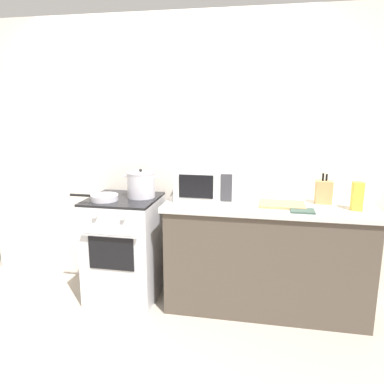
{
  "coord_description": "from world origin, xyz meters",
  "views": [
    {
      "loc": [
        0.88,
        -2.46,
        1.7
      ],
      "look_at": [
        0.27,
        0.6,
        1.0
      ],
      "focal_mm": 35.72,
      "sensor_mm": 36.0,
      "label": 1
    }
  ],
  "objects_px": {
    "stock_pot": "(141,185)",
    "cutting_board": "(282,204)",
    "frying_pan": "(104,197)",
    "oven_mitt": "(302,211)",
    "stove": "(125,247)",
    "pasta_box": "(357,196)",
    "microwave": "(207,183)",
    "knife_block": "(324,192)"
  },
  "relations": [
    {
      "from": "stock_pot",
      "to": "cutting_board",
      "type": "height_order",
      "value": "stock_pot"
    },
    {
      "from": "frying_pan",
      "to": "cutting_board",
      "type": "xyz_separation_m",
      "value": [
        1.48,
        0.12,
        -0.02
      ]
    },
    {
      "from": "stock_pot",
      "to": "frying_pan",
      "type": "height_order",
      "value": "stock_pot"
    },
    {
      "from": "oven_mitt",
      "to": "stove",
      "type": "bearing_deg",
      "value": 173.97
    },
    {
      "from": "frying_pan",
      "to": "pasta_box",
      "type": "height_order",
      "value": "pasta_box"
    },
    {
      "from": "stove",
      "to": "stock_pot",
      "type": "height_order",
      "value": "stock_pot"
    },
    {
      "from": "microwave",
      "to": "knife_block",
      "type": "relative_size",
      "value": 1.99
    },
    {
      "from": "frying_pan",
      "to": "microwave",
      "type": "distance_m",
      "value": 0.89
    },
    {
      "from": "microwave",
      "to": "oven_mitt",
      "type": "distance_m",
      "value": 0.82
    },
    {
      "from": "stove",
      "to": "pasta_box",
      "type": "xyz_separation_m",
      "value": [
        1.91,
        -0.03,
        0.57
      ]
    },
    {
      "from": "stove",
      "to": "frying_pan",
      "type": "xyz_separation_m",
      "value": [
        -0.13,
        -0.12,
        0.48
      ]
    },
    {
      "from": "stock_pot",
      "to": "microwave",
      "type": "bearing_deg",
      "value": 1.64
    },
    {
      "from": "microwave",
      "to": "pasta_box",
      "type": "xyz_separation_m",
      "value": [
        1.18,
        -0.11,
        -0.04
      ]
    },
    {
      "from": "frying_pan",
      "to": "oven_mitt",
      "type": "bearing_deg",
      "value": -1.54
    },
    {
      "from": "pasta_box",
      "to": "frying_pan",
      "type": "bearing_deg",
      "value": -177.58
    },
    {
      "from": "stove",
      "to": "stock_pot",
      "type": "xyz_separation_m",
      "value": [
        0.15,
        0.06,
        0.57
      ]
    },
    {
      "from": "knife_block",
      "to": "cutting_board",
      "type": "bearing_deg",
      "value": -157.25
    },
    {
      "from": "stock_pot",
      "to": "frying_pan",
      "type": "distance_m",
      "value": 0.34
    },
    {
      "from": "cutting_board",
      "to": "stock_pot",
      "type": "bearing_deg",
      "value": 177.08
    },
    {
      "from": "cutting_board",
      "to": "stove",
      "type": "bearing_deg",
      "value": -179.95
    },
    {
      "from": "microwave",
      "to": "stove",
      "type": "bearing_deg",
      "value": -173.82
    },
    {
      "from": "cutting_board",
      "to": "oven_mitt",
      "type": "relative_size",
      "value": 2.0
    },
    {
      "from": "frying_pan",
      "to": "microwave",
      "type": "height_order",
      "value": "microwave"
    },
    {
      "from": "stock_pot",
      "to": "stove",
      "type": "bearing_deg",
      "value": -157.41
    },
    {
      "from": "knife_block",
      "to": "stock_pot",
      "type": "bearing_deg",
      "value": -177.08
    },
    {
      "from": "pasta_box",
      "to": "stock_pot",
      "type": "bearing_deg",
      "value": 177.03
    },
    {
      "from": "cutting_board",
      "to": "microwave",
      "type": "bearing_deg",
      "value": 172.89
    },
    {
      "from": "microwave",
      "to": "pasta_box",
      "type": "distance_m",
      "value": 1.19
    },
    {
      "from": "frying_pan",
      "to": "knife_block",
      "type": "relative_size",
      "value": 1.71
    },
    {
      "from": "pasta_box",
      "to": "stove",
      "type": "bearing_deg",
      "value": 179.14
    },
    {
      "from": "microwave",
      "to": "oven_mitt",
      "type": "xyz_separation_m",
      "value": [
        0.77,
        -0.24,
        -0.14
      ]
    },
    {
      "from": "stock_pot",
      "to": "cutting_board",
      "type": "bearing_deg",
      "value": -2.92
    },
    {
      "from": "frying_pan",
      "to": "knife_block",
      "type": "xyz_separation_m",
      "value": [
        1.82,
        0.26,
        0.07
      ]
    },
    {
      "from": "pasta_box",
      "to": "oven_mitt",
      "type": "height_order",
      "value": "pasta_box"
    },
    {
      "from": "microwave",
      "to": "oven_mitt",
      "type": "bearing_deg",
      "value": -17.12
    },
    {
      "from": "stove",
      "to": "oven_mitt",
      "type": "bearing_deg",
      "value": -6.03
    },
    {
      "from": "stock_pot",
      "to": "cutting_board",
      "type": "distance_m",
      "value": 1.21
    },
    {
      "from": "knife_block",
      "to": "oven_mitt",
      "type": "height_order",
      "value": "knife_block"
    },
    {
      "from": "stove",
      "to": "oven_mitt",
      "type": "distance_m",
      "value": 1.58
    },
    {
      "from": "knife_block",
      "to": "oven_mitt",
      "type": "xyz_separation_m",
      "value": [
        -0.19,
        -0.3,
        -0.09
      ]
    },
    {
      "from": "stove",
      "to": "knife_block",
      "type": "relative_size",
      "value": 3.66
    },
    {
      "from": "frying_pan",
      "to": "knife_block",
      "type": "distance_m",
      "value": 1.84
    }
  ]
}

